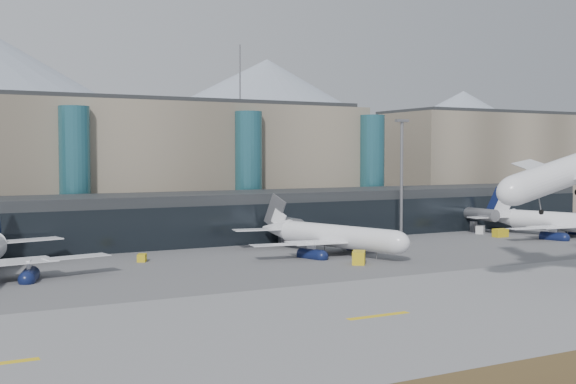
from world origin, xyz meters
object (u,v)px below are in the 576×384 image
object	(u,v)px
lightmast_mid	(402,170)
veh_g	(402,239)
veh_b	(142,258)
jet_parked_right	(551,216)
veh_e	(500,233)
jet_parked_mid	(323,229)
veh_d	(480,230)
veh_h	(359,258)
veh_c	(369,248)

from	to	relation	value
lightmast_mid	veh_g	world-z (taller)	lightmast_mid
veh_g	veh_b	bearing A→B (deg)	-113.30
jet_parked_right	veh_g	distance (m)	36.28
veh_e	veh_g	size ratio (longest dim) A/B	1.50
jet_parked_mid	veh_d	size ratio (longest dim) A/B	11.43
veh_h	veh_c	bearing A→B (deg)	-4.64
jet_parked_mid	veh_e	distance (m)	46.94
jet_parked_right	jet_parked_mid	bearing A→B (deg)	71.37
lightmast_mid	jet_parked_right	distance (m)	34.38
veh_d	veh_g	distance (m)	25.50
veh_b	veh_h	distance (m)	36.15
veh_d	veh_e	world-z (taller)	veh_e
veh_c	veh_d	xyz separation A→B (m)	(40.37, 14.69, 0.01)
jet_parked_mid	jet_parked_right	distance (m)	58.05
jet_parked_right	veh_h	world-z (taller)	jet_parked_right
veh_d	veh_e	xyz separation A→B (m)	(-1.01, -7.27, 0.00)
veh_c	veh_e	bearing A→B (deg)	9.05
jet_parked_mid	jet_parked_right	xyz separation A→B (m)	(58.05, -0.18, 0.05)
veh_d	veh_h	bearing A→B (deg)	167.57
veh_e	veh_h	size ratio (longest dim) A/B	0.84
veh_c	veh_g	distance (m)	18.41
jet_parked_mid	veh_g	world-z (taller)	jet_parked_mid
jet_parked_right	veh_c	bearing A→B (deg)	75.80
lightmast_mid	veh_e	bearing A→B (deg)	-34.75
jet_parked_mid	veh_g	distance (m)	23.75
lightmast_mid	veh_e	distance (m)	25.23
veh_h	jet_parked_right	bearing A→B (deg)	-40.45
veh_c	veh_h	world-z (taller)	veh_h
lightmast_mid	veh_b	xyz separation A→B (m)	(-61.59, -10.94, -13.78)
veh_d	veh_g	size ratio (longest dim) A/B	1.49
jet_parked_mid	veh_g	size ratio (longest dim) A/B	16.98
lightmast_mid	veh_g	bearing A→B (deg)	-125.57
veh_g	jet_parked_mid	bearing A→B (deg)	-99.32
veh_b	veh_c	world-z (taller)	veh_c
lightmast_mid	jet_parked_mid	distance (m)	34.58
lightmast_mid	veh_c	bearing A→B (deg)	-138.18
lightmast_mid	jet_parked_mid	bearing A→B (deg)	-151.86
lightmast_mid	veh_c	world-z (taller)	lightmast_mid
veh_c	veh_g	world-z (taller)	veh_c
veh_b	veh_g	bearing A→B (deg)	-63.22
veh_c	veh_h	bearing A→B (deg)	-132.42
lightmast_mid	veh_h	size ratio (longest dim) A/B	6.73
jet_parked_mid	veh_c	size ratio (longest dim) A/B	11.21
veh_c	veh_e	world-z (taller)	veh_e
lightmast_mid	jet_parked_right	size ratio (longest dim) A/B	0.70
veh_d	veh_e	distance (m)	7.34
jet_parked_right	veh_h	distance (m)	61.51
veh_h	veh_e	bearing A→B (deg)	-33.57
veh_c	jet_parked_mid	bearing A→B (deg)	150.01
jet_parked_right	veh_h	xyz separation A→B (m)	(-59.74, -14.21, -3.39)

